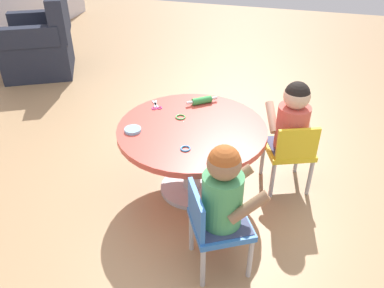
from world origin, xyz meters
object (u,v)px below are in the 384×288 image
at_px(child_chair_right, 290,151).
at_px(seated_child_right, 293,118).
at_px(seated_child_left, 224,190).
at_px(rolling_pin, 202,100).
at_px(craft_scissors, 156,106).
at_px(child_chair_left, 215,224).
at_px(craft_table, 192,142).
at_px(armchair_dark, 42,45).

distance_m(child_chair_right, seated_child_right, 0.23).
height_order(seated_child_left, seated_child_right, same).
bearing_deg(rolling_pin, craft_scissors, 113.49).
height_order(child_chair_left, rolling_pin, rolling_pin).
xyz_separation_m(child_chair_left, seated_child_right, (0.84, -0.33, 0.23)).
bearing_deg(child_chair_left, craft_scissors, 36.83).
bearing_deg(craft_table, seated_child_right, -68.41).
xyz_separation_m(craft_table, child_chair_right, (0.21, -0.63, -0.09)).
relative_size(seated_child_left, rolling_pin, 2.59).
height_order(craft_table, child_chair_left, child_chair_left).
height_order(craft_table, child_chair_right, child_chair_right).
height_order(craft_table, seated_child_left, seated_child_left).
relative_size(rolling_pin, craft_scissors, 1.39).
bearing_deg(seated_child_left, craft_table, 29.05).
distance_m(seated_child_right, armchair_dark, 3.08).
relative_size(seated_child_left, craft_scissors, 3.60).
xyz_separation_m(armchair_dark, craft_scissors, (-1.38, -1.84, 0.20)).
distance_m(child_chair_left, seated_child_right, 0.93).
height_order(armchair_dark, craft_scissors, armchair_dark).
height_order(craft_table, armchair_dark, armchair_dark).
relative_size(child_chair_left, seated_child_left, 1.05).
bearing_deg(rolling_pin, craft_table, -176.88).
xyz_separation_m(child_chair_right, craft_scissors, (-0.00, 0.94, 0.21)).
bearing_deg(rolling_pin, child_chair_right, -100.97).
relative_size(child_chair_left, craft_scissors, 3.78).
distance_m(seated_child_left, craft_scissors, 1.00).
bearing_deg(child_chair_right, craft_table, 108.12).
relative_size(craft_table, child_chair_right, 1.79).
bearing_deg(armchair_dark, child_chair_left, -131.80).
xyz_separation_m(rolling_pin, craft_scissors, (-0.13, 0.29, -0.02)).
relative_size(craft_table, child_chair_left, 1.79).
bearing_deg(craft_table, rolling_pin, 3.12).
distance_m(craft_table, seated_child_left, 0.67).
bearing_deg(armchair_dark, craft_table, -126.35).
bearing_deg(craft_scissors, craft_table, -122.94).
bearing_deg(child_chair_right, craft_scissors, 90.18).
height_order(child_chair_right, craft_scissors, child_chair_right).
bearing_deg(rolling_pin, seated_child_right, -97.93).
bearing_deg(craft_scissors, child_chair_right, -89.82).
xyz_separation_m(child_chair_left, seated_child_left, (0.02, -0.04, 0.23)).
bearing_deg(armchair_dark, seated_child_right, -115.88).
xyz_separation_m(child_chair_right, rolling_pin, (0.13, 0.65, 0.23)).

